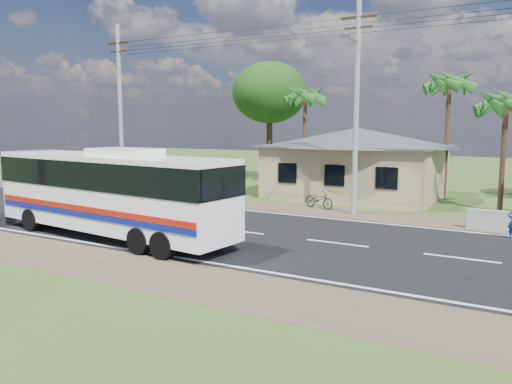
% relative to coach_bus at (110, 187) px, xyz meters
% --- Properties ---
extents(ground, '(120.00, 120.00, 0.00)m').
position_rel_coach_bus_xyz_m(ground, '(3.87, 3.56, -2.09)').
color(ground, '#324D1B').
rests_on(ground, ground).
extents(road, '(120.00, 16.00, 0.03)m').
position_rel_coach_bus_xyz_m(road, '(3.87, 3.56, -2.09)').
color(road, black).
rests_on(road, ground).
extents(house, '(12.40, 10.00, 5.00)m').
position_rel_coach_bus_xyz_m(house, '(4.87, 16.55, 0.55)').
color(house, tan).
rests_on(house, ground).
extents(utility_poles, '(32.80, 2.22, 11.00)m').
position_rel_coach_bus_xyz_m(utility_poles, '(6.53, 10.04, 3.67)').
color(utility_poles, '#9E9E99').
rests_on(utility_poles, ground).
extents(palm_near, '(2.80, 2.80, 6.70)m').
position_rel_coach_bus_xyz_m(palm_near, '(13.37, 14.56, 3.62)').
color(palm_near, '#47301E').
rests_on(palm_near, ground).
extents(palm_mid, '(2.80, 2.80, 8.20)m').
position_rel_coach_bus_xyz_m(palm_mid, '(9.87, 19.06, 5.06)').
color(palm_mid, '#47301E').
rests_on(palm_mid, ground).
extents(palm_far, '(2.80, 2.80, 7.70)m').
position_rel_coach_bus_xyz_m(palm_far, '(-0.13, 19.56, 4.58)').
color(palm_far, '#47301E').
rests_on(palm_far, ground).
extents(tree_behind_house, '(6.00, 6.00, 9.61)m').
position_rel_coach_bus_xyz_m(tree_behind_house, '(-4.13, 21.56, 5.02)').
color(tree_behind_house, '#47301E').
rests_on(tree_behind_house, ground).
extents(coach_bus, '(11.99, 3.69, 3.66)m').
position_rel_coach_bus_xyz_m(coach_bus, '(0.00, 0.00, 0.00)').
color(coach_bus, white).
rests_on(coach_bus, ground).
extents(motorcycle, '(2.08, 1.34, 1.03)m').
position_rel_coach_bus_xyz_m(motorcycle, '(4.62, 10.87, -1.58)').
color(motorcycle, black).
rests_on(motorcycle, ground).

